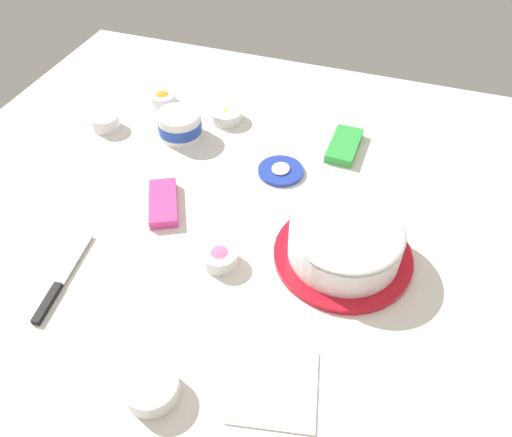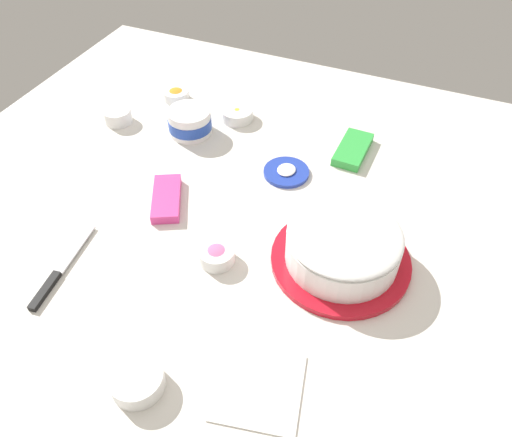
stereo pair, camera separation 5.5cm
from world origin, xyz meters
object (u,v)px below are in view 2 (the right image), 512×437
(sprinkle_bowl_pink, at_px, (217,255))
(paper_napkin, at_px, (258,387))
(frosted_cake, at_px, (343,247))
(sprinkle_bowl_rainbow, at_px, (118,115))
(sprinkle_bowl_yellow, at_px, (237,114))
(candy_box_lower, at_px, (167,198))
(frosting_tub, at_px, (190,121))
(sprinkle_bowl_orange, at_px, (176,95))
(spreading_knife, at_px, (58,273))
(sprinkle_bowl_blue, at_px, (137,380))
(candy_box_upper, at_px, (353,149))
(frosting_tub_lid, at_px, (286,172))

(sprinkle_bowl_pink, height_order, paper_napkin, sprinkle_bowl_pink)
(frosted_cake, distance_m, sprinkle_bowl_rainbow, 0.78)
(sprinkle_bowl_yellow, bearing_deg, candy_box_lower, 178.48)
(frosting_tub, bearing_deg, candy_box_lower, -163.28)
(sprinkle_bowl_yellow, bearing_deg, sprinkle_bowl_pink, -160.16)
(sprinkle_bowl_pink, relative_size, candy_box_lower, 0.52)
(frosting_tub, height_order, sprinkle_bowl_yellow, frosting_tub)
(sprinkle_bowl_orange, xyz_separation_m, candy_box_lower, (-0.41, -0.20, -0.01))
(spreading_knife, bearing_deg, paper_napkin, -97.85)
(spreading_knife, distance_m, sprinkle_bowl_pink, 0.33)
(sprinkle_bowl_pink, relative_size, paper_napkin, 0.51)
(frosting_tub, xyz_separation_m, sprinkle_bowl_orange, (0.13, 0.12, -0.02))
(sprinkle_bowl_rainbow, bearing_deg, paper_napkin, -130.66)
(frosted_cake, relative_size, sprinkle_bowl_rainbow, 3.81)
(sprinkle_bowl_blue, bearing_deg, candy_box_lower, 24.11)
(candy_box_upper, bearing_deg, sprinkle_bowl_yellow, 87.62)
(sprinkle_bowl_pink, xyz_separation_m, sprinkle_bowl_orange, (0.52, 0.39, -0.00))
(sprinkle_bowl_blue, xyz_separation_m, sprinkle_bowl_orange, (0.83, 0.39, -0.00))
(sprinkle_bowl_blue, xyz_separation_m, candy_box_lower, (0.43, 0.19, -0.01))
(frosting_tub, distance_m, candy_box_upper, 0.45)
(frosted_cake, relative_size, spreading_knife, 1.26)
(sprinkle_bowl_rainbow, xyz_separation_m, candy_box_upper, (0.12, -0.66, -0.01))
(frosting_tub_lid, relative_size, sprinkle_bowl_pink, 1.51)
(spreading_knife, xyz_separation_m, sprinkle_bowl_pink, (0.16, -0.29, 0.01))
(sprinkle_bowl_orange, bearing_deg, sprinkle_bowl_yellow, -95.80)
(candy_box_lower, bearing_deg, sprinkle_bowl_orange, -0.45)
(frosted_cake, distance_m, spreading_knife, 0.60)
(frosting_tub, bearing_deg, frosted_cake, -119.35)
(candy_box_lower, bearing_deg, frosting_tub_lid, -74.10)
(frosted_cake, distance_m, candy_box_upper, 0.39)
(candy_box_upper, bearing_deg, sprinkle_bowl_pink, 162.17)
(frosting_tub, xyz_separation_m, candy_box_upper, (0.09, -0.44, -0.03))
(sprinkle_bowl_rainbow, distance_m, candy_box_upper, 0.67)
(frosting_tub, distance_m, sprinkle_bowl_pink, 0.48)
(frosted_cake, distance_m, sprinkle_bowl_pink, 0.27)
(frosting_tub_lid, bearing_deg, candy_box_lower, 132.81)
(frosting_tub, bearing_deg, candy_box_upper, -78.91)
(spreading_knife, relative_size, sprinkle_bowl_blue, 2.49)
(frosted_cake, relative_size, frosting_tub_lid, 2.55)
(frosting_tub, xyz_separation_m, sprinkle_bowl_blue, (-0.70, -0.27, -0.02))
(frosting_tub, bearing_deg, sprinkle_bowl_orange, 42.13)
(sprinkle_bowl_orange, relative_size, sprinkle_bowl_rainbow, 0.99)
(candy_box_upper, bearing_deg, sprinkle_bowl_blue, 169.45)
(spreading_knife, bearing_deg, frosting_tub, -1.63)
(frosted_cake, xyz_separation_m, frosting_tub, (0.29, 0.52, -0.01))
(candy_box_upper, bearing_deg, frosted_cake, -167.03)
(frosting_tub, height_order, sprinkle_bowl_blue, frosting_tub)
(frosted_cake, height_order, frosting_tub_lid, frosted_cake)
(sprinkle_bowl_blue, bearing_deg, sprinkle_bowl_yellow, 12.53)
(sprinkle_bowl_pink, xyz_separation_m, sprinkle_bowl_rainbow, (0.36, 0.49, 0.00))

